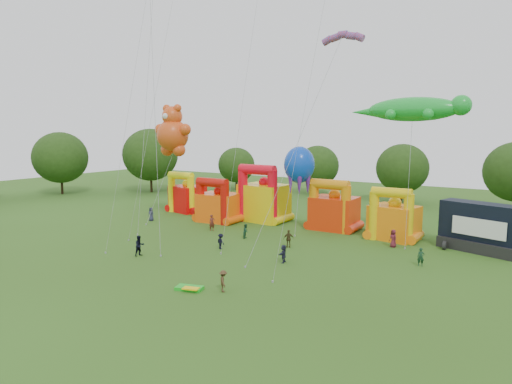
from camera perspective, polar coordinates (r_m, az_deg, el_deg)
The scene contains 24 objects.
ground at distance 35.82m, azimuth -19.68°, elevation -11.91°, with size 160.00×160.00×0.00m, color #2F5117.
tree_ring at distance 35.53m, azimuth -20.51°, elevation -1.68°, with size 119.89×121.95×12.07m.
bouncy_castle_0 at distance 66.74m, azimuth -8.71°, elevation -0.54°, with size 5.37×4.69×5.90m.
bouncy_castle_1 at distance 59.09m, azimuth -4.78°, elevation -1.60°, with size 5.43×4.55×5.78m.
bouncy_castle_2 at distance 59.20m, azimuth 0.85°, elevation -0.95°, with size 6.04×5.00×7.46m.
bouncy_castle_3 at distance 54.93m, azimuth 9.64°, elevation -2.26°, with size 5.17×4.16×6.13m.
bouncy_castle_4 at distance 51.48m, azimuth 16.81°, elevation -3.29°, with size 5.37×4.66×5.78m.
stage_trailer at distance 49.67m, azimuth 26.20°, elevation -4.04°, with size 7.82×4.83×4.82m.
teddy_bear_kite at distance 60.89m, azimuth -10.60°, elevation 6.40°, with size 5.85×7.22×15.20m.
gecko_kite at distance 50.05m, azimuth 18.83°, elevation 6.55°, with size 12.32×6.16×15.32m.
octopus_kite at distance 53.62m, azimuth 5.33°, elevation 1.22°, with size 3.62×5.75×9.98m.
parafoil_kites at distance 47.45m, azimuth -6.61°, elevation 8.71°, with size 29.09×13.12×30.14m.
diamond_kites at distance 44.25m, azimuth -6.78°, elevation 11.57°, with size 22.52×12.36×34.89m.
folded_kite_bundle at distance 34.92m, azimuth -8.31°, elevation -11.80°, with size 2.20×1.52×0.31m.
spectator_0 at distance 61.12m, azimuth -12.98°, elevation -2.71°, with size 0.87×0.56×1.77m, color #282B43.
spectator_1 at distance 54.03m, azimuth -5.53°, elevation -3.84°, with size 0.70×0.46×1.91m, color #5B231A.
spectator_2 at distance 50.09m, azimuth -1.27°, elevation -4.91°, with size 0.77×0.60×1.59m, color #1A4129.
spectator_3 at distance 45.79m, azimuth -4.43°, elevation -6.17°, with size 1.01×0.58×1.56m, color black.
spectator_4 at distance 46.26m, azimuth 4.11°, elevation -5.85°, with size 1.07×0.45×1.83m, color #43371A.
spectator_5 at distance 41.15m, azimuth 3.46°, elevation -7.71°, with size 1.52×0.48×1.64m, color #262740.
spectator_6 at distance 48.35m, azimuth 16.78°, elevation -5.57°, with size 0.89×0.58×1.83m, color maroon.
spectator_7 at distance 42.59m, azimuth 19.90°, elevation -7.65°, with size 0.59×0.39×1.62m, color #173A21.
spectator_8 at distance 44.54m, azimuth -14.35°, elevation -6.53°, with size 0.95×0.74×1.96m, color black.
spectator_9 at distance 34.05m, azimuth -4.11°, elevation -11.05°, with size 1.05×0.61×1.63m, color #45311B.
Camera 1 is at (26.94, -20.46, 11.78)m, focal length 32.00 mm.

